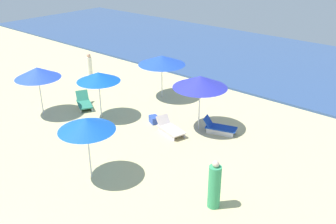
% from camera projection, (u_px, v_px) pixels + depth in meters
% --- Properties ---
extents(ocean, '(60.00, 13.07, 0.12)m').
position_uv_depth(ocean, '(327.00, 72.00, 24.01)').
color(ocean, '#314E82').
rests_on(ocean, ground_plane).
extents(umbrella_0, '(2.45, 2.45, 2.28)m').
position_uv_depth(umbrella_0, '(162.00, 60.00, 19.54)').
color(umbrella_0, silver).
rests_on(umbrella_0, ground_plane).
extents(umbrella_1, '(2.00, 2.00, 2.24)m').
position_uv_depth(umbrella_1, '(98.00, 77.00, 17.22)').
color(umbrella_1, silver).
rests_on(umbrella_1, ground_plane).
extents(lounge_chair_1_0, '(1.53, 1.21, 0.69)m').
position_uv_depth(lounge_chair_1_0, '(84.00, 103.00, 19.06)').
color(lounge_chair_1_0, silver).
rests_on(lounge_chair_1_0, ground_plane).
extents(umbrella_2, '(1.95, 1.95, 2.33)m').
position_uv_depth(umbrella_2, '(86.00, 124.00, 12.64)').
color(umbrella_2, silver).
rests_on(umbrella_2, ground_plane).
extents(umbrella_3, '(2.36, 2.36, 2.49)m').
position_uv_depth(umbrella_3, '(200.00, 82.00, 16.03)').
color(umbrella_3, silver).
rests_on(umbrella_3, ground_plane).
extents(lounge_chair_3_0, '(1.52, 0.97, 0.67)m').
position_uv_depth(lounge_chair_3_0, '(219.00, 128.00, 16.51)').
color(lounge_chair_3_0, silver).
rests_on(lounge_chair_3_0, ground_plane).
extents(lounge_chair_3_1, '(1.58, 0.97, 0.64)m').
position_uv_depth(lounge_chair_3_1, '(170.00, 128.00, 16.48)').
color(lounge_chair_3_1, silver).
rests_on(lounge_chair_3_1, ground_plane).
extents(umbrella_4, '(2.11, 2.11, 2.36)m').
position_uv_depth(umbrella_4, '(37.00, 73.00, 17.50)').
color(umbrella_4, silver).
rests_on(umbrella_4, ground_plane).
extents(beachgoer_1, '(0.43, 0.43, 1.58)m').
position_uv_depth(beachgoer_1, '(90.00, 67.00, 22.67)').
color(beachgoer_1, white).
rests_on(beachgoer_1, ground_plane).
extents(beachgoer_2, '(0.52, 0.52, 1.67)m').
position_uv_depth(beachgoer_2, '(214.00, 186.00, 11.74)').
color(beachgoer_2, '#39A067').
rests_on(beachgoer_2, ground_plane).
extents(cooler_box_2, '(0.59, 0.53, 0.32)m').
position_uv_depth(cooler_box_2, '(154.00, 120.00, 17.45)').
color(cooler_box_2, blue).
rests_on(cooler_box_2, ground_plane).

